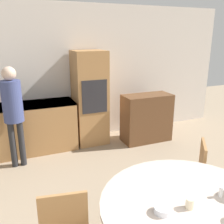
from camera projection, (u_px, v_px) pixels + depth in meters
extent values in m
cube|color=silver|center=(70.00, 74.00, 4.80)|extent=(6.82, 0.05, 2.60)
cube|color=#AD7A47|center=(2.00, 132.00, 4.27)|extent=(2.52, 0.60, 0.88)
cube|color=#AD7A47|center=(90.00, 98.00, 4.73)|extent=(0.59, 0.58, 1.76)
cube|color=#28282D|center=(95.00, 97.00, 4.44)|extent=(0.47, 0.01, 0.60)
cube|color=brown|center=(147.00, 118.00, 4.90)|extent=(0.95, 0.45, 0.93)
cylinder|color=beige|center=(190.00, 205.00, 1.94)|extent=(1.42, 1.42, 0.03)
cube|color=#AD7A47|center=(64.00, 217.00, 1.94)|extent=(0.38, 0.09, 0.42)
cylinder|color=#AD7A47|center=(169.00, 183.00, 3.18)|extent=(0.04, 0.04, 0.43)
cylinder|color=#AD7A47|center=(168.00, 198.00, 2.88)|extent=(0.04, 0.04, 0.43)
cylinder|color=#AD7A47|center=(195.00, 186.00, 3.11)|extent=(0.04, 0.04, 0.43)
cylinder|color=#AD7A47|center=(197.00, 202.00, 2.81)|extent=(0.04, 0.04, 0.43)
cube|color=#AD7A47|center=(184.00, 175.00, 2.93)|extent=(0.56, 0.56, 0.02)
cube|color=#AD7A47|center=(202.00, 161.00, 2.82)|extent=(0.25, 0.32, 0.42)
cylinder|color=#262628|center=(13.00, 144.00, 3.91)|extent=(0.09, 0.09, 0.76)
cylinder|color=#262628|center=(22.00, 143.00, 3.96)|extent=(0.09, 0.09, 0.76)
cylinder|color=#3D477A|center=(12.00, 101.00, 3.74)|extent=(0.30, 0.30, 0.63)
sphere|color=beige|center=(9.00, 74.00, 3.61)|extent=(0.21, 0.21, 0.21)
cylinder|color=beige|center=(190.00, 203.00, 1.87)|extent=(0.07, 0.07, 0.08)
cylinder|color=silver|center=(163.00, 210.00, 1.82)|extent=(0.13, 0.13, 0.05)
cylinder|color=white|center=(221.00, 192.00, 2.00)|extent=(0.03, 0.03, 0.07)
cylinder|color=silver|center=(221.00, 188.00, 1.99)|extent=(0.03, 0.03, 0.01)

